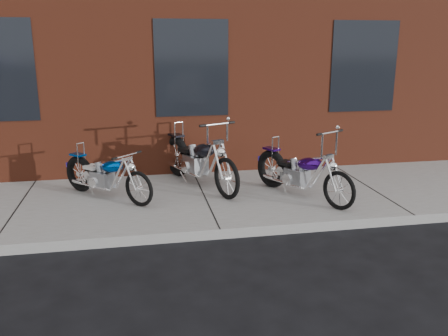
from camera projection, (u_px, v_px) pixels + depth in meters
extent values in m
plane|color=black|center=(220.00, 239.00, 6.67)|extent=(120.00, 120.00, 0.00)
cube|color=slate|center=(205.00, 200.00, 8.07)|extent=(22.00, 3.00, 0.15)
torus|color=black|center=(277.00, 170.00, 8.36)|extent=(0.44, 0.67, 0.69)
torus|color=black|center=(346.00, 193.00, 7.24)|extent=(0.35, 0.58, 0.62)
cube|color=gray|center=(303.00, 178.00, 7.90)|extent=(0.41, 0.46, 0.29)
ellipsoid|color=#31096B|center=(316.00, 166.00, 7.63)|extent=(0.46, 0.58, 0.29)
cube|color=black|center=(293.00, 164.00, 8.04)|extent=(0.33, 0.34, 0.06)
cylinder|color=white|center=(341.00, 175.00, 7.26)|extent=(0.16, 0.26, 0.51)
cylinder|color=white|center=(338.00, 134.00, 7.19)|extent=(0.48, 0.27, 0.03)
cylinder|color=white|center=(281.00, 151.00, 8.21)|extent=(0.03, 0.03, 0.46)
cylinder|color=white|center=(298.00, 182.00, 8.16)|extent=(0.44, 0.78, 0.05)
torus|color=black|center=(85.00, 175.00, 8.17)|extent=(0.55, 0.54, 0.64)
torus|color=black|center=(145.00, 190.00, 7.43)|extent=(0.46, 0.45, 0.58)
cube|color=gray|center=(108.00, 180.00, 7.86)|extent=(0.43, 0.43, 0.27)
ellipsoid|color=#0041A7|center=(118.00, 168.00, 7.66)|extent=(0.51, 0.51, 0.27)
cube|color=#B8B3AD|center=(98.00, 168.00, 7.94)|extent=(0.33, 0.33, 0.05)
cylinder|color=white|center=(139.00, 175.00, 7.42)|extent=(0.21, 0.21, 0.48)
cylinder|color=white|center=(133.00, 156.00, 7.41)|extent=(0.36, 0.37, 0.03)
cylinder|color=white|center=(86.00, 156.00, 8.04)|extent=(0.03, 0.03, 0.43)
cylinder|color=white|center=(105.00, 184.00, 8.08)|extent=(0.60, 0.59, 0.04)
torus|color=black|center=(181.00, 158.00, 9.06)|extent=(0.45, 0.78, 0.78)
torus|color=black|center=(232.00, 181.00, 7.70)|extent=(0.35, 0.68, 0.71)
cube|color=gray|center=(200.00, 166.00, 8.51)|extent=(0.45, 0.52, 0.33)
ellipsoid|color=black|center=(209.00, 152.00, 8.18)|extent=(0.50, 0.66, 0.33)
cube|color=black|center=(192.00, 151.00, 8.68)|extent=(0.36, 0.38, 0.07)
cylinder|color=white|center=(228.00, 162.00, 7.74)|extent=(0.16, 0.31, 0.59)
cylinder|color=white|center=(223.00, 125.00, 7.69)|extent=(0.56, 0.27, 0.03)
cylinder|color=white|center=(183.00, 137.00, 8.88)|extent=(0.03, 0.03, 0.52)
cylinder|color=white|center=(200.00, 170.00, 8.80)|extent=(0.43, 0.92, 0.05)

